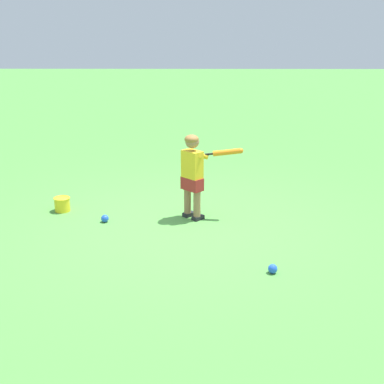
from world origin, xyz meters
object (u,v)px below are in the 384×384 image
(child_batter, at_px, (194,169))
(play_ball_behind_batter, at_px, (273,269))
(play_ball_midfield, at_px, (105,218))
(toy_bucket, at_px, (62,204))

(child_batter, distance_m, play_ball_behind_batter, 1.81)
(play_ball_midfield, relative_size, play_ball_behind_batter, 1.00)
(play_ball_behind_batter, bearing_deg, child_batter, -62.50)
(play_ball_midfield, relative_size, toy_bucket, 0.44)
(play_ball_behind_batter, bearing_deg, play_ball_midfield, -35.59)
(child_batter, relative_size, play_ball_midfield, 11.36)
(child_batter, xyz_separation_m, toy_bucket, (1.74, -0.24, -0.55))
(child_batter, xyz_separation_m, play_ball_behind_batter, (-0.79, 1.51, -0.60))
(play_ball_behind_batter, relative_size, toy_bucket, 0.44)
(child_batter, xyz_separation_m, play_ball_midfield, (1.11, 0.15, -0.60))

